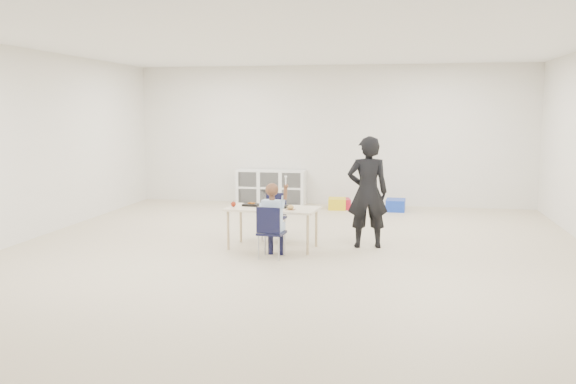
% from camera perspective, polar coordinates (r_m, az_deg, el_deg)
% --- Properties ---
extents(room, '(9.00, 9.02, 2.80)m').
position_cam_1_polar(room, '(7.91, 0.42, 4.00)').
color(room, beige).
rests_on(room, ground).
extents(table, '(1.30, 0.73, 0.57)m').
position_cam_1_polar(table, '(8.46, -1.44, -3.36)').
color(table, '#F8E6C7').
rests_on(table, ground).
extents(chair_near, '(0.36, 0.34, 0.68)m').
position_cam_1_polar(chair_near, '(7.90, -1.54, -3.74)').
color(chair_near, black).
rests_on(chair_near, ground).
extents(chair_far, '(0.36, 0.34, 0.68)m').
position_cam_1_polar(chair_far, '(8.99, -1.36, -2.35)').
color(chair_far, black).
rests_on(chair_far, ground).
extents(child, '(0.50, 0.50, 1.08)m').
position_cam_1_polar(child, '(7.87, -1.55, -2.34)').
color(child, '#BCDEFF').
rests_on(child, chair_near).
extents(lunch_tray_near, '(0.23, 0.18, 0.03)m').
position_cam_1_polar(lunch_tray_near, '(8.42, -0.77, -1.35)').
color(lunch_tray_near, black).
rests_on(lunch_tray_near, table).
extents(lunch_tray_far, '(0.23, 0.18, 0.03)m').
position_cam_1_polar(lunch_tray_far, '(8.58, -3.48, -1.21)').
color(lunch_tray_far, black).
rests_on(lunch_tray_far, table).
extents(milk_carton, '(0.08, 0.08, 0.10)m').
position_cam_1_polar(milk_carton, '(8.29, -1.33, -1.26)').
color(milk_carton, white).
rests_on(milk_carton, table).
extents(bread_roll, '(0.09, 0.09, 0.07)m').
position_cam_1_polar(bread_roll, '(8.23, 0.23, -1.43)').
color(bread_roll, tan).
rests_on(bread_roll, table).
extents(apple_near, '(0.07, 0.07, 0.07)m').
position_cam_1_polar(apple_near, '(8.48, -2.26, -1.15)').
color(apple_near, maroon).
rests_on(apple_near, table).
extents(apple_far, '(0.07, 0.07, 0.07)m').
position_cam_1_polar(apple_far, '(8.52, -5.13, -1.14)').
color(apple_far, maroon).
rests_on(apple_far, table).
extents(cubby_shelf, '(1.40, 0.40, 0.70)m').
position_cam_1_polar(cubby_shelf, '(12.42, -1.59, 0.46)').
color(cubby_shelf, white).
rests_on(cubby_shelf, ground).
extents(adult, '(0.62, 0.46, 1.55)m').
position_cam_1_polar(adult, '(8.51, 7.46, -0.02)').
color(adult, black).
rests_on(adult, ground).
extents(bin_red, '(0.39, 0.46, 0.20)m').
position_cam_1_polar(bin_red, '(11.91, 5.06, -1.10)').
color(bin_red, '#B7122A').
rests_on(bin_red, ground).
extents(bin_yellow, '(0.37, 0.46, 0.21)m').
position_cam_1_polar(bin_yellow, '(11.87, 4.62, -1.09)').
color(bin_yellow, yellow).
rests_on(bin_yellow, ground).
extents(bin_blue, '(0.37, 0.47, 0.22)m').
position_cam_1_polar(bin_blue, '(11.79, 10.03, -1.21)').
color(bin_blue, '#1638AC').
rests_on(bin_blue, ground).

